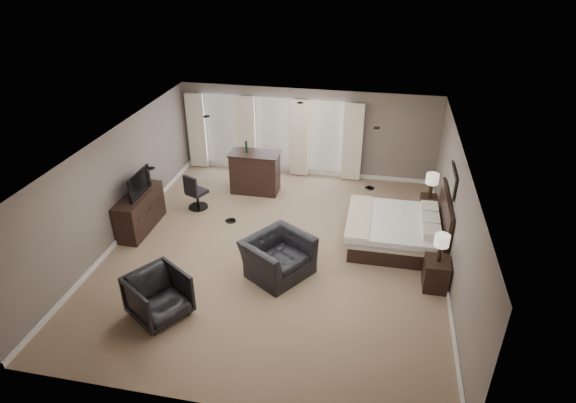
% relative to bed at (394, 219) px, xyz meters
% --- Properties ---
extents(room, '(7.60, 8.60, 2.64)m').
position_rel_bed_xyz_m(room, '(-2.58, -0.84, 0.62)').
color(room, '#876E55').
rests_on(room, ground).
extents(window_bay, '(5.25, 0.20, 2.30)m').
position_rel_bed_xyz_m(window_bay, '(-3.58, 3.27, 0.53)').
color(window_bay, silver).
rests_on(window_bay, room).
extents(bed, '(2.12, 2.03, 1.35)m').
position_rel_bed_xyz_m(bed, '(0.00, 0.00, 0.00)').
color(bed, silver).
rests_on(bed, ground).
extents(nightstand_near, '(0.49, 0.59, 0.65)m').
position_rel_bed_xyz_m(nightstand_near, '(0.89, -1.45, -0.35)').
color(nightstand_near, black).
rests_on(nightstand_near, ground).
extents(nightstand_far, '(0.42, 0.51, 0.56)m').
position_rel_bed_xyz_m(nightstand_far, '(0.89, 1.45, -0.40)').
color(nightstand_far, black).
rests_on(nightstand_far, ground).
extents(lamp_near, '(0.30, 0.30, 0.61)m').
position_rel_bed_xyz_m(lamp_near, '(0.89, -1.45, 0.28)').
color(lamp_near, beige).
rests_on(lamp_near, nightstand_near).
extents(lamp_far, '(0.31, 0.31, 0.65)m').
position_rel_bed_xyz_m(lamp_far, '(0.89, 1.45, 0.21)').
color(lamp_far, beige).
rests_on(lamp_far, nightstand_far).
extents(wall_art, '(0.04, 0.96, 0.56)m').
position_rel_bed_xyz_m(wall_art, '(1.12, 0.00, 1.07)').
color(wall_art, slate).
rests_on(wall_art, room).
extents(dresser, '(0.53, 1.64, 0.95)m').
position_rel_bed_xyz_m(dresser, '(-6.03, -0.52, -0.20)').
color(dresser, black).
rests_on(dresser, ground).
extents(tv, '(0.59, 1.02, 0.13)m').
position_rel_bed_xyz_m(tv, '(-6.03, -0.52, 0.34)').
color(tv, black).
rests_on(tv, dresser).
extents(armchair_near, '(1.43, 1.56, 1.14)m').
position_rel_bed_xyz_m(armchair_near, '(-2.35, -1.63, -0.10)').
color(armchair_near, black).
rests_on(armchair_near, ground).
extents(armchair_far, '(1.30, 1.31, 1.00)m').
position_rel_bed_xyz_m(armchair_far, '(-4.26, -3.35, -0.17)').
color(armchair_far, black).
rests_on(armchair_far, ground).
extents(bar_counter, '(1.35, 0.70, 1.18)m').
position_rel_bed_xyz_m(bar_counter, '(-3.79, 1.94, -0.08)').
color(bar_counter, black).
rests_on(bar_counter, ground).
extents(bar_stool_left, '(0.46, 0.46, 0.73)m').
position_rel_bed_xyz_m(bar_stool_left, '(-4.42, 2.33, -0.31)').
color(bar_stool_left, black).
rests_on(bar_stool_left, ground).
extents(bar_stool_right, '(0.35, 0.35, 0.71)m').
position_rel_bed_xyz_m(bar_stool_right, '(-3.36, 1.79, -0.32)').
color(bar_stool_right, black).
rests_on(bar_stool_right, ground).
extents(desk_chair, '(0.67, 0.67, 0.99)m').
position_rel_bed_xyz_m(desk_chair, '(-5.05, 0.73, -0.18)').
color(desk_chair, black).
rests_on(desk_chair, ground).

